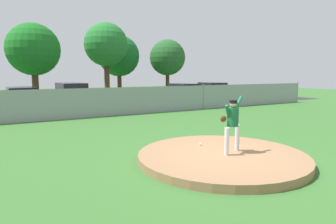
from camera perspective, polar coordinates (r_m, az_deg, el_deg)
The scene contains 15 objects.
ground_plane at distance 13.48m, azimuth -6.16°, elevation -2.95°, with size 80.00×80.00×0.00m, color #386B2D.
asphalt_strip at distance 21.46m, azimuth -15.30°, elevation 0.75°, with size 44.00×7.00×0.01m, color #2B2B2D.
pitchers_mound at distance 8.44m, azimuth 10.59°, elevation -8.69°, with size 4.77×4.77×0.21m, color #99704C.
pitcher_youth at distance 8.30m, azimuth 12.61°, elevation -1.65°, with size 0.80×0.35×1.61m.
baseball at distance 9.20m, azimuth 6.46°, elevation -6.34°, with size 0.07×0.07×0.07m, color white.
chainlink_fence at distance 17.07m, azimuth -11.59°, elevation 1.97°, with size 33.94×0.07×1.76m.
parked_car_champagne at distance 21.08m, azimuth -18.54°, elevation 2.88°, with size 1.98×4.88×1.83m.
parked_car_navy at distance 20.60m, azimuth -26.89°, elevation 2.10°, with size 1.98×4.70×1.61m.
parked_car_silver at distance 26.64m, azimuth 8.73°, elevation 3.91°, with size 2.21×4.26×1.67m.
parked_car_charcoal at distance 24.65m, azimuth 3.09°, elevation 3.66°, with size 2.08×4.14×1.63m.
traffic_cone_orange at distance 22.74m, azimuth -13.59°, elevation 1.83°, with size 0.40×0.40×0.55m.
tree_broad_right at distance 27.63m, azimuth -25.09°, elevation 11.10°, with size 4.44×4.44×6.74m.
tree_tall_centre at distance 29.42m, azimuth -12.16°, elevation 12.85°, with size 4.22×4.22×7.40m.
tree_leaning_west at distance 33.19m, azimuth -9.69°, elevation 10.86°, with size 4.56×4.56×6.71m.
tree_broad_left at distance 33.33m, azimuth -0.10°, elevation 10.70°, with size 4.05×4.05×6.31m.
Camera 1 is at (-5.28, -6.15, 2.45)m, focal length 30.80 mm.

